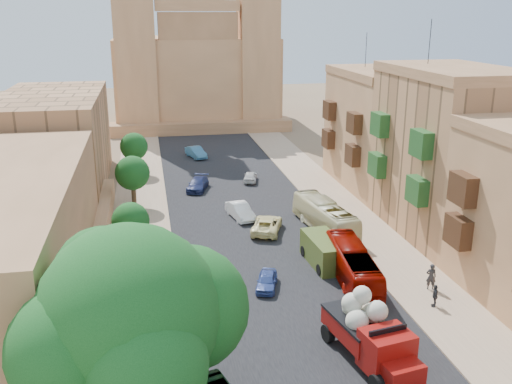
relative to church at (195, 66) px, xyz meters
name	(u,v)px	position (x,y,z in m)	size (l,w,h in m)	color
road_surface	(248,221)	(0.00, -48.61, -9.51)	(14.00, 140.00, 0.01)	black
sidewalk_east	(348,215)	(9.50, -48.61, -9.51)	(5.00, 140.00, 0.01)	tan
sidewalk_west	(140,229)	(-9.50, -48.61, -9.51)	(5.00, 140.00, 0.01)	tan
kerb_east	(322,216)	(7.00, -48.61, -9.46)	(0.25, 140.00, 0.12)	tan
kerb_west	(169,226)	(-7.00, -48.61, -9.46)	(0.25, 140.00, 0.12)	tan
townhouse_c	(447,151)	(15.95, -53.61, -2.61)	(9.00, 14.00, 17.40)	tan
townhouse_d	(380,128)	(15.95, -39.61, -3.36)	(9.00, 14.00, 15.90)	#B47D51
west_wall	(94,271)	(-12.50, -58.61, -8.62)	(1.00, 40.00, 1.80)	#B47D51
west_building_mid	(54,142)	(-18.00, -34.61, -4.52)	(10.00, 22.00, 10.00)	tan
church	(195,66)	(0.00, 0.00, 0.00)	(28.00, 22.50, 36.30)	#B47D51
ficus_tree	(132,320)	(-9.41, -74.61, -3.65)	(9.92, 9.13, 9.92)	#3D2E1E
street_tree_a	(127,295)	(-10.00, -66.61, -6.57)	(2.87, 2.87, 4.41)	#3D2E1E
street_tree_b	(131,221)	(-10.00, -54.61, -6.60)	(2.84, 2.84, 4.36)	#3D2E1E
street_tree_c	(132,173)	(-10.00, -42.61, -6.14)	(3.28, 3.28, 5.04)	#3D2E1E
street_tree_d	(134,147)	(-10.00, -30.61, -6.27)	(3.15, 3.15, 4.85)	#3D2E1E
red_truck	(371,333)	(2.62, -71.02, -7.78)	(3.74, 7.07, 3.95)	maroon
olive_pickup	(324,251)	(4.00, -58.61, -8.52)	(2.52, 5.06, 2.04)	#4B5C22
bus_red_east	(353,265)	(5.04, -61.79, -8.28)	(2.08, 8.89, 2.48)	#8B0800
bus_cream_east	(325,216)	(6.10, -52.09, -8.23)	(2.16, 9.22, 2.57)	beige
car_blue_a	(267,281)	(-1.00, -61.64, -8.97)	(1.29, 3.21, 1.10)	#39509E
car_white_a	(240,211)	(-0.50, -47.67, -8.81)	(1.49, 4.26, 1.40)	white
car_cream	(267,224)	(1.17, -51.44, -8.85)	(2.21, 4.79, 1.33)	#FCEEA8
car_dkblue	(198,184)	(-3.48, -38.24, -8.88)	(1.78, 4.38, 1.27)	navy
car_white_b	(250,176)	(2.54, -36.20, -8.93)	(1.37, 3.41, 1.16)	silver
car_blue_b	(196,152)	(-2.38, -24.09, -8.81)	(1.49, 4.27, 1.41)	teal
pedestrian_a	(431,277)	(9.82, -63.92, -8.58)	(0.68, 0.45, 1.86)	#2B2A2C
pedestrian_c	(435,296)	(8.94, -66.15, -8.76)	(0.89, 0.37, 1.51)	#303135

